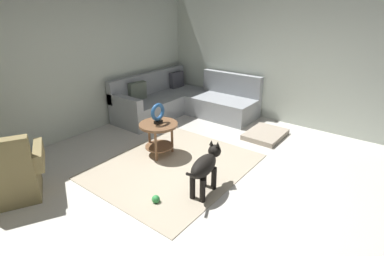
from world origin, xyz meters
TOP-DOWN VIEW (x-y plane):
  - ground_plane at (0.00, 0.00)m, footprint 6.00×6.00m
  - wall_back at (0.00, 2.94)m, footprint 6.00×0.12m
  - wall_right at (2.94, 0.00)m, footprint 0.12×6.00m
  - area_rug at (0.15, 0.70)m, footprint 2.30×1.90m
  - sectional_couch at (1.99, 2.02)m, footprint 2.20×2.25m
  - armchair at (-1.64, 1.77)m, footprint 0.99×0.90m
  - side_table at (0.30, 1.14)m, footprint 0.60×0.60m
  - torus_sculpture at (0.30, 1.14)m, footprint 0.28×0.08m
  - dog_bed_mat at (1.98, 0.08)m, footprint 0.80×0.60m
  - dog at (-0.10, -0.03)m, footprint 0.85×0.29m
  - dog_toy_ball at (-0.64, 0.32)m, footprint 0.10×0.10m

SIDE VIEW (x-z plane):
  - ground_plane at x=0.00m, z-range -0.10..0.00m
  - area_rug at x=0.15m, z-range 0.00..0.01m
  - dog_bed_mat at x=1.98m, z-range 0.00..0.09m
  - dog_toy_ball at x=-0.64m, z-range 0.00..0.10m
  - sectional_couch at x=1.99m, z-range -0.15..0.73m
  - armchair at x=-1.64m, z-range -0.12..0.76m
  - dog at x=-0.10m, z-range 0.06..0.69m
  - side_table at x=0.30m, z-range 0.15..0.69m
  - torus_sculpture at x=0.30m, z-range 0.55..0.87m
  - wall_back at x=0.00m, z-range 0.00..2.70m
  - wall_right at x=2.94m, z-range 0.00..2.70m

